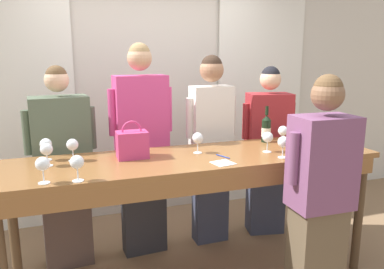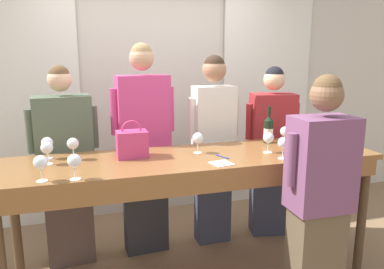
% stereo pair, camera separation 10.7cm
% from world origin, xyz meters
% --- Properties ---
extents(wall_back, '(12.00, 0.06, 2.80)m').
position_xyz_m(wall_back, '(0.00, 1.51, 1.40)').
color(wall_back, beige).
rests_on(wall_back, ground_plane).
extents(curtain_panel_left, '(1.09, 0.03, 2.69)m').
position_xyz_m(curtain_panel_left, '(-1.34, 1.44, 1.34)').
color(curtain_panel_left, white).
rests_on(curtain_panel_left, ground_plane).
extents(curtain_panel_right, '(1.09, 0.03, 2.69)m').
position_xyz_m(curtain_panel_right, '(1.34, 1.44, 1.34)').
color(curtain_panel_right, white).
rests_on(curtain_panel_right, ground_plane).
extents(tasting_bar, '(2.79, 0.73, 1.02)m').
position_xyz_m(tasting_bar, '(0.00, -0.03, 0.91)').
color(tasting_bar, brown).
rests_on(tasting_bar, ground_plane).
extents(wine_bottle, '(0.08, 0.08, 0.31)m').
position_xyz_m(wine_bottle, '(0.74, 0.24, 1.14)').
color(wine_bottle, black).
rests_on(wine_bottle, tasting_bar).
extents(handbag, '(0.22, 0.16, 0.28)m').
position_xyz_m(handbag, '(-0.45, 0.11, 1.13)').
color(handbag, '#C63870').
rests_on(handbag, tasting_bar).
extents(wine_glass_front_left, '(0.08, 0.08, 0.16)m').
position_xyz_m(wine_glass_front_left, '(-0.87, 0.16, 1.14)').
color(wine_glass_front_left, white).
rests_on(wine_glass_front_left, tasting_bar).
extents(wine_glass_front_mid, '(0.08, 0.08, 0.16)m').
position_xyz_m(wine_glass_front_mid, '(-1.05, -0.28, 1.14)').
color(wine_glass_front_mid, white).
rests_on(wine_glass_front_mid, tasting_bar).
extents(wine_glass_front_right, '(0.08, 0.08, 0.16)m').
position_xyz_m(wine_glass_front_right, '(-1.05, 0.24, 1.14)').
color(wine_glass_front_right, white).
rests_on(wine_glass_front_right, tasting_bar).
extents(wine_glass_center_left, '(0.08, 0.08, 0.16)m').
position_xyz_m(wine_glass_center_left, '(0.05, 0.08, 1.14)').
color(wine_glass_center_left, white).
rests_on(wine_glass_center_left, tasting_bar).
extents(wine_glass_center_mid, '(0.08, 0.08, 0.16)m').
position_xyz_m(wine_glass_center_mid, '(-1.04, 0.08, 1.14)').
color(wine_glass_center_mid, white).
rests_on(wine_glass_center_mid, tasting_bar).
extents(wine_glass_center_right, '(0.08, 0.08, 0.16)m').
position_xyz_m(wine_glass_center_right, '(0.57, -0.07, 1.14)').
color(wine_glass_center_right, white).
rests_on(wine_glass_center_right, tasting_bar).
extents(wine_glass_back_left, '(0.08, 0.08, 0.16)m').
position_xyz_m(wine_glass_back_left, '(0.82, 0.11, 1.14)').
color(wine_glass_back_left, white).
rests_on(wine_glass_back_left, tasting_bar).
extents(wine_glass_back_mid, '(0.08, 0.08, 0.16)m').
position_xyz_m(wine_glass_back_mid, '(0.59, -0.25, 1.14)').
color(wine_glass_back_mid, white).
rests_on(wine_glass_back_mid, tasting_bar).
extents(wine_glass_back_right, '(0.08, 0.08, 0.16)m').
position_xyz_m(wine_glass_back_right, '(-0.85, -0.31, 1.14)').
color(wine_glass_back_right, white).
rests_on(wine_glass_back_right, tasting_bar).
extents(napkin, '(0.16, 0.16, 0.00)m').
position_xyz_m(napkin, '(0.12, -0.24, 1.02)').
color(napkin, white).
rests_on(napkin, tasting_bar).
extents(pen, '(0.06, 0.13, 0.01)m').
position_xyz_m(pen, '(0.19, -0.09, 1.03)').
color(pen, '#193399').
rests_on(pen, tasting_bar).
extents(guest_olive_jacket, '(0.56, 0.31, 1.69)m').
position_xyz_m(guest_olive_jacket, '(-0.95, 0.58, 0.84)').
color(guest_olive_jacket, '#473833').
rests_on(guest_olive_jacket, ground_plane).
extents(guest_pink_top, '(0.56, 0.24, 1.87)m').
position_xyz_m(guest_pink_top, '(-0.29, 0.58, 0.97)').
color(guest_pink_top, '#28282D').
rests_on(guest_pink_top, ground_plane).
extents(guest_cream_sweater, '(0.48, 0.22, 1.77)m').
position_xyz_m(guest_cream_sweater, '(0.36, 0.58, 0.94)').
color(guest_cream_sweater, '#383D51').
rests_on(guest_cream_sweater, ground_plane).
extents(guest_striped_shirt, '(0.52, 0.34, 1.66)m').
position_xyz_m(guest_striped_shirt, '(0.96, 0.58, 0.84)').
color(guest_striped_shirt, '#383D51').
rests_on(guest_striped_shirt, ground_plane).
extents(host_pouring, '(0.51, 0.28, 1.65)m').
position_xyz_m(host_pouring, '(0.66, -0.61, 0.84)').
color(host_pouring, brown).
rests_on(host_pouring, ground_plane).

